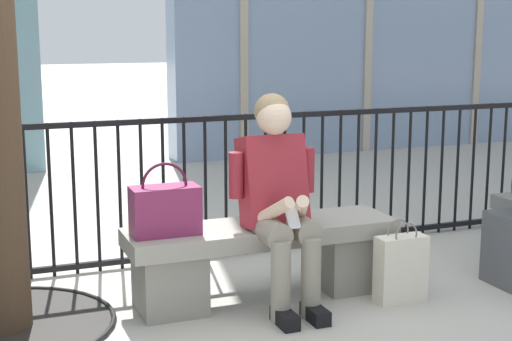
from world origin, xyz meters
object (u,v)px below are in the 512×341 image
at_px(stone_bench, 262,254).
at_px(shopping_bag, 401,268).
at_px(seated_person_with_phone, 278,194).
at_px(handbag_on_bench, 165,209).

height_order(stone_bench, shopping_bag, shopping_bag).
xyz_separation_m(seated_person_with_phone, handbag_on_bench, (-0.63, 0.12, -0.06)).
height_order(handbag_on_bench, shopping_bag, handbag_on_bench).
relative_size(stone_bench, handbag_on_bench, 3.96).
bearing_deg(shopping_bag, stone_bench, 154.76).
distance_m(handbag_on_bench, shopping_bag, 1.41).
distance_m(seated_person_with_phone, handbag_on_bench, 0.64).
relative_size(handbag_on_bench, shopping_bag, 0.83).
bearing_deg(handbag_on_bench, shopping_bag, -14.31).
bearing_deg(seated_person_with_phone, stone_bench, 109.54).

